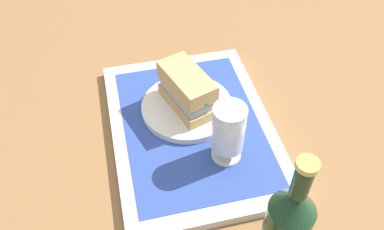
{
  "coord_description": "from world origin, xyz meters",
  "views": [
    {
      "loc": [
        0.54,
        -0.13,
        0.64
      ],
      "look_at": [
        0.0,
        0.0,
        0.05
      ],
      "focal_mm": 38.32,
      "sensor_mm": 36.0,
      "label": 1
    }
  ],
  "objects": [
    {
      "name": "ground_plane",
      "position": [
        0.0,
        0.0,
        0.0
      ],
      "size": [
        3.0,
        3.0,
        0.0
      ],
      "primitive_type": "plane",
      "color": "olive"
    },
    {
      "name": "tray",
      "position": [
        0.0,
        0.0,
        0.01
      ],
      "size": [
        0.44,
        0.32,
        0.02
      ],
      "primitive_type": "cube",
      "color": "silver",
      "rests_on": "ground_plane"
    },
    {
      "name": "placemat",
      "position": [
        0.0,
        0.0,
        0.02
      ],
      "size": [
        0.38,
        0.27,
        0.0
      ],
      "primitive_type": "cube",
      "color": "#2D4793",
      "rests_on": "tray"
    },
    {
      "name": "plate",
      "position": [
        -0.04,
        0.0,
        0.03
      ],
      "size": [
        0.19,
        0.19,
        0.01
      ],
      "primitive_type": "cylinder",
      "color": "silver",
      "rests_on": "placemat"
    },
    {
      "name": "sandwich",
      "position": [
        -0.04,
        0.0,
        0.08
      ],
      "size": [
        0.14,
        0.1,
        0.08
      ],
      "rotation": [
        0.0,
        0.0,
        0.33
      ],
      "color": "tan",
      "rests_on": "plate"
    },
    {
      "name": "beer_glass",
      "position": [
        0.09,
        0.04,
        0.09
      ],
      "size": [
        0.06,
        0.06,
        0.12
      ],
      "color": "silver",
      "rests_on": "placemat"
    }
  ]
}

